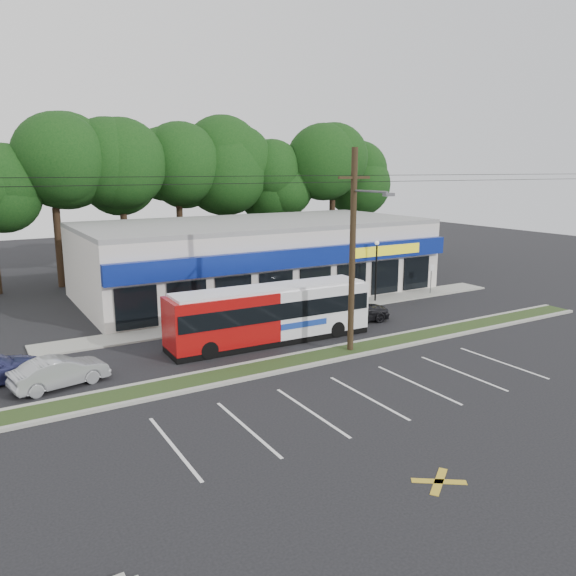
% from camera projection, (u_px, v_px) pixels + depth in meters
% --- Properties ---
extents(ground, '(120.00, 120.00, 0.00)m').
position_uv_depth(ground, '(311.00, 368.00, 25.88)').
color(ground, black).
rests_on(ground, ground).
extents(grass_strip, '(40.00, 1.60, 0.12)m').
position_uv_depth(grass_strip, '(299.00, 361.00, 26.71)').
color(grass_strip, '#233315').
rests_on(grass_strip, ground).
extents(curb_south, '(40.00, 0.25, 0.14)m').
position_uv_depth(curb_south, '(309.00, 366.00, 25.99)').
color(curb_south, '#9E9E93').
rests_on(curb_south, ground).
extents(curb_north, '(40.00, 0.25, 0.14)m').
position_uv_depth(curb_north, '(290.00, 355.00, 27.42)').
color(curb_north, '#9E9E93').
rests_on(curb_north, ground).
extents(sidewalk, '(32.00, 2.20, 0.10)m').
position_uv_depth(sidewalk, '(300.00, 312.00, 35.93)').
color(sidewalk, '#9E9E93').
rests_on(sidewalk, ground).
extents(strip_mall, '(25.00, 12.55, 5.30)m').
position_uv_depth(strip_mall, '(256.00, 257.00, 41.46)').
color(strip_mall, silver).
rests_on(strip_mall, ground).
extents(utility_pole, '(50.00, 2.77, 10.00)m').
position_uv_depth(utility_pole, '(351.00, 245.00, 26.95)').
color(utility_pole, black).
rests_on(utility_pole, ground).
extents(lamp_post, '(0.30, 0.30, 4.25)m').
position_uv_depth(lamp_post, '(376.00, 264.00, 38.22)').
color(lamp_post, black).
rests_on(lamp_post, ground).
extents(sign_post, '(0.45, 0.10, 2.23)m').
position_uv_depth(sign_post, '(431.00, 274.00, 40.75)').
color(sign_post, '#59595E').
rests_on(sign_post, ground).
extents(tree_line, '(46.76, 6.76, 11.83)m').
position_uv_depth(tree_line, '(186.00, 176.00, 48.00)').
color(tree_line, black).
rests_on(tree_line, ground).
extents(metrobus, '(11.17, 2.65, 2.99)m').
position_uv_depth(metrobus, '(271.00, 313.00, 29.52)').
color(metrobus, '#9D0C0C').
rests_on(metrobus, ground).
extents(car_dark, '(4.73, 2.66, 1.52)m').
position_uv_depth(car_dark, '(353.00, 309.00, 33.61)').
color(car_dark, black).
rests_on(car_dark, ground).
extents(car_silver, '(4.12, 2.14, 1.29)m').
position_uv_depth(car_silver, '(60.00, 372.00, 23.54)').
color(car_silver, '#979A9E').
rests_on(car_silver, ground).
extents(pedestrian_a, '(0.75, 0.63, 1.75)m').
position_uv_depth(pedestrian_a, '(328.00, 309.00, 33.30)').
color(pedestrian_a, silver).
rests_on(pedestrian_a, ground).
extents(pedestrian_b, '(1.08, 1.01, 1.77)m').
position_uv_depth(pedestrian_b, '(346.00, 298.00, 36.12)').
color(pedestrian_b, silver).
rests_on(pedestrian_b, ground).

